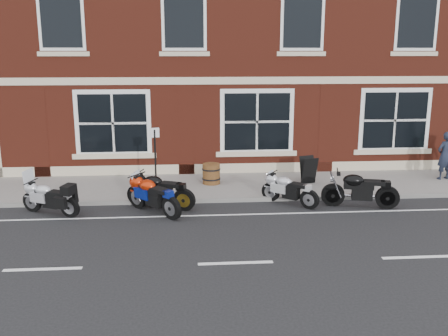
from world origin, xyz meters
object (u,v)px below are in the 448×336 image
at_px(a_board_sign, 308,170).
at_px(moto_sport_black, 160,189).
at_px(moto_touring_silver, 49,196).
at_px(moto_sport_silver, 289,189).
at_px(pedestrian_left, 445,156).
at_px(barrel_planter, 211,174).
at_px(parking_sign, 155,156).
at_px(moto_sport_red, 154,194).
at_px(moto_naked_black, 359,188).

bearing_deg(a_board_sign, moto_sport_black, -175.02).
bearing_deg(moto_touring_silver, moto_sport_silver, -60.45).
relative_size(pedestrian_left, barrel_planter, 2.45).
bearing_deg(a_board_sign, parking_sign, 173.37).
height_order(moto_sport_silver, a_board_sign, a_board_sign).
bearing_deg(pedestrian_left, moto_sport_black, -3.86).
xyz_separation_m(pedestrian_left, barrel_planter, (-7.93, 0.02, -0.48)).
height_order(moto_sport_red, pedestrian_left, pedestrian_left).
bearing_deg(moto_sport_red, barrel_planter, 13.76).
height_order(moto_touring_silver, moto_sport_silver, moto_touring_silver).
distance_m(moto_sport_red, moto_sport_silver, 3.92).
bearing_deg(moto_touring_silver, barrel_planter, -35.30).
height_order(moto_sport_silver, moto_naked_black, moto_naked_black).
relative_size(barrel_planter, parking_sign, 0.33).
relative_size(moto_sport_black, a_board_sign, 2.24).
xyz_separation_m(moto_sport_black, moto_naked_black, (5.68, -0.38, 0.02)).
bearing_deg(moto_sport_silver, barrel_planter, 87.47).
bearing_deg(parking_sign, moto_sport_black, -96.34).
height_order(moto_naked_black, pedestrian_left, pedestrian_left).
bearing_deg(moto_sport_black, a_board_sign, -44.21).
xyz_separation_m(pedestrian_left, a_board_sign, (-4.71, -0.14, -0.38)).
relative_size(moto_sport_red, parking_sign, 0.81).
distance_m(moto_sport_black, barrel_planter, 2.64).
xyz_separation_m(barrel_planter, parking_sign, (-1.75, -1.08, 0.84)).
relative_size(a_board_sign, barrel_planter, 1.32).
distance_m(moto_touring_silver, moto_sport_black, 3.02).
bearing_deg(moto_sport_silver, moto_sport_red, 138.92).
height_order(moto_sport_red, moto_naked_black, moto_naked_black).
height_order(moto_sport_black, pedestrian_left, pedestrian_left).
height_order(a_board_sign, parking_sign, parking_sign).
relative_size(moto_sport_black, pedestrian_left, 1.21).
height_order(moto_touring_silver, barrel_planter, moto_touring_silver).
distance_m(moto_sport_red, parking_sign, 1.69).
distance_m(moto_sport_silver, pedestrian_left, 6.15).
xyz_separation_m(moto_touring_silver, moto_sport_black, (3.00, 0.33, 0.04)).
distance_m(moto_sport_red, barrel_planter, 3.12).
bearing_deg(moto_sport_black, moto_naked_black, -70.26).
bearing_deg(a_board_sign, pedestrian_left, -15.58).
bearing_deg(moto_naked_black, moto_sport_red, 105.88).
relative_size(a_board_sign, parking_sign, 0.43).
xyz_separation_m(moto_touring_silver, pedestrian_left, (12.51, 2.43, 0.44)).
bearing_deg(barrel_planter, moto_sport_black, -126.88).
relative_size(moto_naked_black, parking_sign, 1.05).
relative_size(moto_touring_silver, pedestrian_left, 1.05).
distance_m(moto_sport_black, moto_sport_silver, 3.75).
bearing_deg(parking_sign, moto_sport_red, -104.39).
bearing_deg(moto_touring_silver, parking_sign, -37.71).
distance_m(moto_touring_silver, moto_sport_silver, 6.76).
bearing_deg(pedestrian_left, barrel_planter, -16.42).
relative_size(moto_naked_black, pedestrian_left, 1.31).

